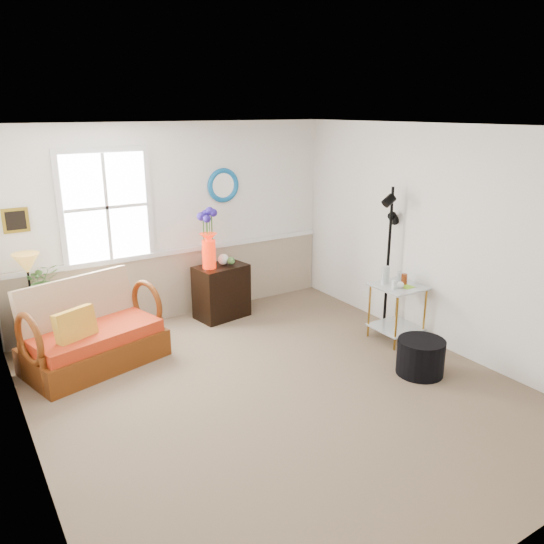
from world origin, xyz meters
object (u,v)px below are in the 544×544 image
lamp_stand (35,326)px  ottoman (421,357)px  loveseat (93,325)px  cabinet (221,292)px  side_table (397,313)px  floor_lamp (388,259)px

lamp_stand → ottoman: (3.41, -2.77, -0.14)m
lamp_stand → ottoman: 4.40m
loveseat → cabinet: (1.85, 0.52, -0.11)m
cabinet → side_table: 2.34m
cabinet → ottoman: 2.82m
lamp_stand → side_table: 4.31m
ottoman → floor_lamp: bearing=63.1°
side_table → cabinet: bearing=129.3°
floor_lamp → cabinet: bearing=144.4°
cabinet → side_table: (1.48, -1.81, -0.01)m
ottoman → cabinet: bearing=112.1°
lamp_stand → cabinet: (2.35, -0.16, 0.03)m
loveseat → floor_lamp: bearing=-29.9°
loveseat → floor_lamp: 3.65m
floor_lamp → lamp_stand: bearing=163.7°
cabinet → side_table: size_ratio=1.04×
cabinet → ottoman: bearing=-76.6°
loveseat → floor_lamp: size_ratio=0.79×
loveseat → cabinet: loveseat is taller
side_table → floor_lamp: floor_lamp is taller
loveseat → ottoman: size_ratio=2.87×
lamp_stand → floor_lamp: floor_lamp is taller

